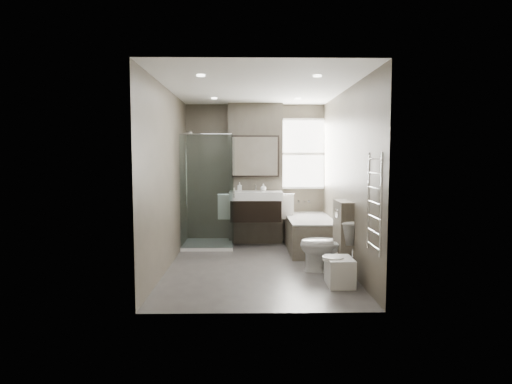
{
  "coord_description": "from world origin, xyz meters",
  "views": [
    {
      "loc": [
        -0.13,
        -6.22,
        1.62
      ],
      "look_at": [
        -0.02,
        0.15,
        1.09
      ],
      "focal_mm": 30.0,
      "sensor_mm": 36.0,
      "label": 1
    }
  ],
  "objects_px": {
    "vanity": "(256,206)",
    "toilet": "(326,245)",
    "bathtub": "(309,232)",
    "bidet": "(339,271)"
  },
  "relations": [
    {
      "from": "bathtub",
      "to": "bidet",
      "type": "bearing_deg",
      "value": -87.49
    },
    {
      "from": "vanity",
      "to": "toilet",
      "type": "bearing_deg",
      "value": -60.49
    },
    {
      "from": "bathtub",
      "to": "bidet",
      "type": "xyz_separation_m",
      "value": [
        0.09,
        -2.05,
        -0.13
      ]
    },
    {
      "from": "vanity",
      "to": "toilet",
      "type": "height_order",
      "value": "vanity"
    },
    {
      "from": "vanity",
      "to": "bidet",
      "type": "bearing_deg",
      "value": -66.89
    },
    {
      "from": "vanity",
      "to": "bathtub",
      "type": "distance_m",
      "value": 1.07
    },
    {
      "from": "bathtub",
      "to": "toilet",
      "type": "height_order",
      "value": "toilet"
    },
    {
      "from": "vanity",
      "to": "toilet",
      "type": "xyz_separation_m",
      "value": [
        0.97,
        -1.71,
        -0.36
      ]
    },
    {
      "from": "vanity",
      "to": "bathtub",
      "type": "bearing_deg",
      "value": -19.37
    },
    {
      "from": "vanity",
      "to": "bidet",
      "type": "distance_m",
      "value": 2.64
    }
  ]
}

